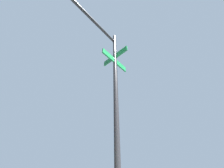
# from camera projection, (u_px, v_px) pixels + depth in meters

# --- Properties ---
(traffic_signal_near) EXTENTS (1.93, 2.91, 5.89)m
(traffic_signal_near) POSITION_uv_depth(u_px,v_px,m) (84.00, 42.00, 2.69)
(traffic_signal_near) COLOR black
(traffic_signal_near) RESTS_ON ground_plane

